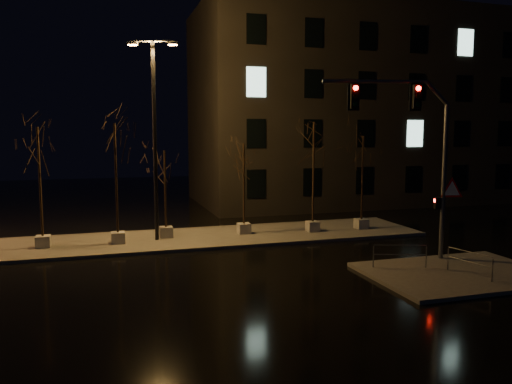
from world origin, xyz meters
name	(u,v)px	position (x,y,z in m)	size (l,w,h in m)	color
ground	(249,267)	(0.00, 0.00, 0.00)	(90.00, 90.00, 0.00)	black
median	(217,237)	(0.00, 6.00, 0.07)	(22.00, 5.00, 0.15)	#4C4944
sidewalk_corner	(458,273)	(7.50, -3.50, 0.07)	(7.00, 5.00, 0.15)	#4C4944
building	(351,109)	(14.00, 18.00, 7.50)	(25.00, 12.00, 15.00)	black
tree_0	(39,154)	(-8.46, 5.77, 4.55)	(1.80, 1.80, 5.80)	#A29F97
tree_1	(115,150)	(-5.04, 5.64, 4.70)	(1.80, 1.80, 5.99)	#A29F97
tree_2	(165,170)	(-2.61, 6.38, 3.64)	(1.80, 1.80, 4.60)	#A29F97
tree_3	(244,164)	(1.52, 6.14, 3.92)	(1.80, 1.80, 4.97)	#A29F97
tree_4	(314,147)	(5.30, 5.62, 4.80)	(1.80, 1.80, 6.13)	#A29F97
tree_5	(363,157)	(8.27, 5.57, 4.22)	(1.80, 1.80, 5.36)	#A29F97
traffic_signal_mast	(417,143)	(7.01, -1.23, 5.11)	(6.03, 1.54, 7.55)	#56585D
streetlight_main	(154,127)	(-3.12, 5.91, 5.84)	(2.42, 1.00, 9.86)	black
guard_rail_a	(400,253)	(5.66, -2.28, 0.75)	(2.03, 0.74, 0.93)	#56585D
guard_rail_b	(469,260)	(7.52, -4.06, 0.75)	(0.50, 1.91, 0.93)	#56585D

